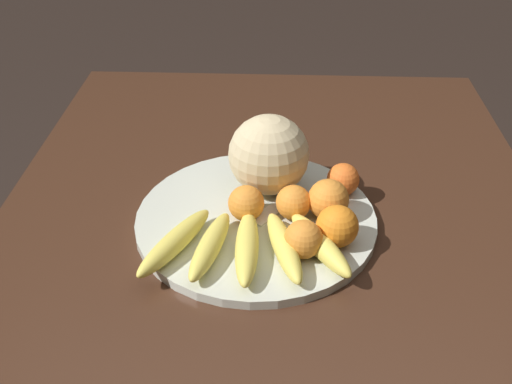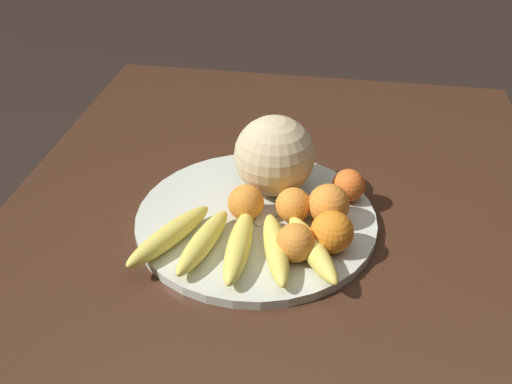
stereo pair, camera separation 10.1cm
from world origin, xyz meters
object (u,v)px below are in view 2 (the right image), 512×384
at_px(orange_front_left, 246,203).
at_px(orange_mid_center, 332,232).
at_px(fruit_bowl, 256,219).
at_px(orange_top_small, 293,205).
at_px(kitchen_table, 266,295).
at_px(melon, 274,156).
at_px(orange_back_left, 295,243).
at_px(produce_tag, 271,213).
at_px(banana_bunch, 239,243).
at_px(orange_back_right, 348,185).
at_px(orange_front_right, 329,204).

xyz_separation_m(orange_front_left, orange_mid_center, (0.06, 0.15, 0.00)).
height_order(fruit_bowl, orange_top_small, orange_top_small).
height_order(kitchen_table, melon, melon).
xyz_separation_m(orange_back_left, produce_tag, (-0.11, -0.05, -0.03)).
relative_size(orange_mid_center, produce_tag, 0.83).
height_order(banana_bunch, orange_mid_center, orange_mid_center).
relative_size(banana_bunch, orange_back_right, 5.85).
height_order(orange_mid_center, produce_tag, orange_mid_center).
bearing_deg(orange_back_right, orange_front_left, -63.94).
distance_m(fruit_bowl, orange_top_small, 0.07).
height_order(kitchen_table, orange_top_small, orange_top_small).
bearing_deg(orange_back_left, melon, -162.10).
bearing_deg(orange_front_left, orange_mid_center, 67.77).
bearing_deg(produce_tag, fruit_bowl, -31.80).
bearing_deg(orange_front_right, kitchen_table, -49.74).
height_order(kitchen_table, produce_tag, produce_tag).
xyz_separation_m(fruit_bowl, produce_tag, (-0.01, 0.02, 0.01)).
xyz_separation_m(kitchen_table, orange_back_left, (0.02, 0.05, 0.14)).
distance_m(fruit_bowl, banana_bunch, 0.11).
xyz_separation_m(melon, orange_front_right, (0.08, 0.10, -0.04)).
distance_m(melon, orange_back_right, 0.14).
bearing_deg(banana_bunch, fruit_bowl, 172.92).
height_order(orange_front_right, produce_tag, orange_front_right).
bearing_deg(orange_front_left, produce_tag, 112.72).
xyz_separation_m(orange_front_left, orange_back_right, (-0.08, 0.17, -0.00)).
xyz_separation_m(kitchen_table, melon, (-0.16, -0.01, 0.19)).
relative_size(kitchen_table, orange_front_left, 22.97).
bearing_deg(orange_top_small, fruit_bowl, -90.01).
bearing_deg(orange_back_left, banana_bunch, -88.52).
distance_m(banana_bunch, produce_tag, 0.12).
bearing_deg(orange_top_small, orange_front_left, -84.83).
distance_m(kitchen_table, orange_mid_center, 0.18).
xyz_separation_m(fruit_bowl, melon, (-0.09, 0.02, 0.08)).
height_order(orange_mid_center, orange_back_right, orange_mid_center).
height_order(orange_front_left, produce_tag, orange_front_left).
bearing_deg(orange_mid_center, orange_front_right, -172.05).
bearing_deg(melon, orange_back_left, 17.90).
bearing_deg(banana_bunch, orange_front_left, -177.67).
relative_size(melon, orange_back_right, 2.45).
distance_m(fruit_bowl, melon, 0.12).
bearing_deg(produce_tag, melon, -139.21).
height_order(orange_front_right, orange_top_small, orange_front_right).
xyz_separation_m(fruit_bowl, orange_front_left, (0.01, -0.02, 0.04)).
distance_m(orange_front_right, orange_mid_center, 0.07).
bearing_deg(orange_top_small, orange_front_right, 94.20).
bearing_deg(fruit_bowl, orange_back_left, 38.32).
height_order(kitchen_table, orange_front_left, orange_front_left).
bearing_deg(orange_top_small, kitchen_table, -24.47).
xyz_separation_m(banana_bunch, orange_back_left, (-0.00, 0.09, 0.01)).
bearing_deg(melon, orange_mid_center, 36.69).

